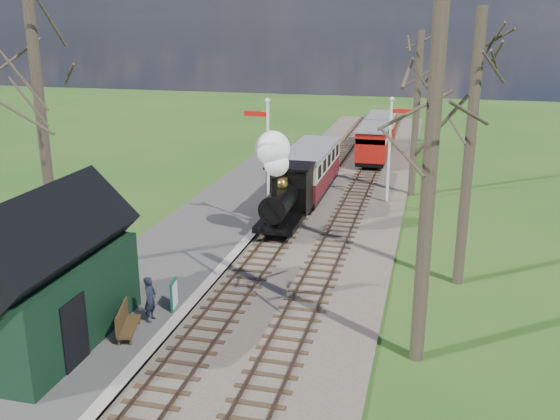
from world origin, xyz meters
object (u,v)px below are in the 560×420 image
(coach, at_px, (309,169))
(bench, at_px, (125,322))
(sign_board, at_px, (174,295))
(semaphore_far, at_px, (391,142))
(person, at_px, (150,299))
(locomotive, at_px, (283,186))
(semaphore_near, at_px, (267,156))
(red_carriage_b, at_px, (381,130))
(station_shed, at_px, (44,278))
(red_carriage_a, at_px, (374,144))

(coach, distance_m, bench, 17.38)
(coach, relative_size, sign_board, 7.65)
(semaphore_far, xyz_separation_m, person, (-6.30, -16.02, -2.39))
(locomotive, bearing_deg, person, -100.77)
(semaphore_far, bearing_deg, sign_board, -111.48)
(semaphore_near, bearing_deg, coach, 82.85)
(person, bearing_deg, bench, 161.77)
(red_carriage_b, xyz_separation_m, bench, (-4.90, -31.63, -0.85))
(bench, relative_size, person, 1.09)
(semaphore_near, xyz_separation_m, red_carriage_b, (3.37, 20.56, -2.15))
(station_shed, xyz_separation_m, semaphore_far, (8.67, 18.00, 1.08))
(red_carriage_b, height_order, person, red_carriage_b)
(locomotive, relative_size, coach, 0.62)
(semaphore_near, xyz_separation_m, coach, (0.77, 6.13, -2.00))
(semaphore_near, relative_size, coach, 0.80)
(station_shed, height_order, red_carriage_b, station_shed)
(coach, xyz_separation_m, sign_board, (-1.55, -15.17, -0.91))
(bench, bearing_deg, locomotive, 78.39)
(bench, bearing_deg, person, 70.62)
(semaphore_near, relative_size, red_carriage_a, 1.24)
(coach, bearing_deg, semaphore_near, -97.15)
(red_carriage_a, bearing_deg, coach, -106.23)
(coach, bearing_deg, station_shed, -103.33)
(bench, height_order, person, person)
(station_shed, xyz_separation_m, locomotive, (4.29, 12.06, -0.05))
(red_carriage_a, bearing_deg, person, -100.24)
(red_carriage_a, bearing_deg, red_carriage_b, 90.00)
(coach, relative_size, bench, 4.69)
(red_carriage_b, distance_m, sign_board, 29.91)
(coach, relative_size, red_carriage_b, 1.54)
(semaphore_far, bearing_deg, station_shed, -115.72)
(red_carriage_b, bearing_deg, locomotive, -97.26)
(station_shed, distance_m, red_carriage_b, 33.30)
(person, bearing_deg, semaphore_far, -20.33)
(coach, height_order, sign_board, coach)
(station_shed, bearing_deg, locomotive, 70.44)
(semaphore_near, bearing_deg, sign_board, -94.92)
(coach, xyz_separation_m, red_carriage_a, (2.60, 8.93, -0.14))
(locomotive, distance_m, bench, 11.47)
(semaphore_far, xyz_separation_m, locomotive, (-4.39, -5.94, -1.14))
(station_shed, height_order, locomotive, locomotive)
(station_shed, xyz_separation_m, coach, (4.30, 18.13, -0.65))
(semaphore_near, relative_size, locomotive, 1.29)
(semaphore_far, height_order, person, semaphore_far)
(semaphore_far, distance_m, person, 17.38)
(semaphore_near, relative_size, sign_board, 6.15)
(bench, bearing_deg, semaphore_near, 82.13)
(station_shed, distance_m, sign_board, 4.33)
(red_carriage_a, xyz_separation_m, sign_board, (-4.15, -24.11, -0.77))
(semaphore_far, height_order, coach, semaphore_far)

